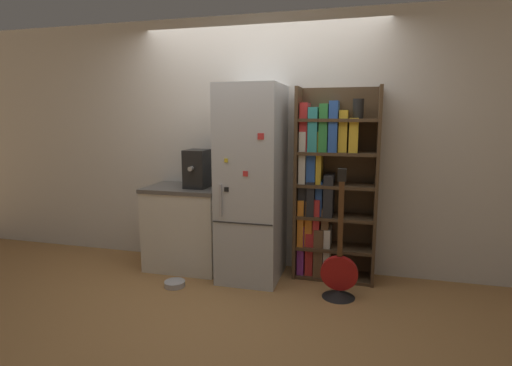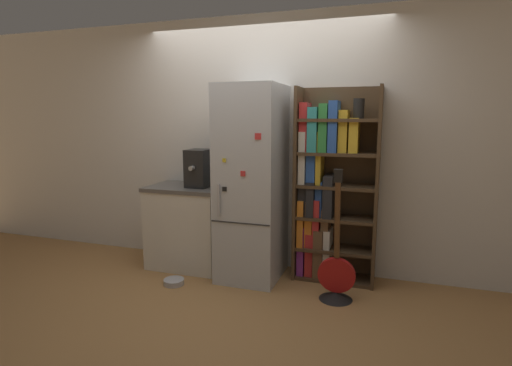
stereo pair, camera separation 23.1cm
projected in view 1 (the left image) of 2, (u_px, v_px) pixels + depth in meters
name	position (u px, v px, depth m)	size (l,w,h in m)	color
ground_plane	(249.00, 279.00, 3.94)	(16.00, 16.00, 0.00)	#A87542
wall_back	(261.00, 144.00, 4.18)	(8.00, 0.05, 2.60)	silver
refrigerator	(252.00, 183.00, 3.89)	(0.58, 0.70, 1.89)	silver
bookshelf	(326.00, 188.00, 3.90)	(0.78, 0.34, 1.87)	#4C3823
kitchen_counter	(187.00, 227.00, 4.21)	(0.79, 0.58, 0.87)	silver
espresso_machine	(197.00, 169.00, 4.07)	(0.22, 0.33, 0.39)	black
guitar	(339.00, 279.00, 3.52)	(0.33, 0.29, 1.17)	black
pet_bowl	(175.00, 283.00, 3.77)	(0.20, 0.20, 0.05)	#B7B7BC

